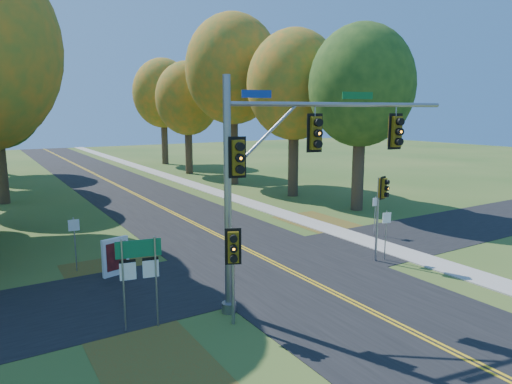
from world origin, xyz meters
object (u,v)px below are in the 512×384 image
east_signal_pole (382,198)px  info_kiosk (116,257)px  route_sign_cluster (139,265)px  traffic_mast (288,162)px

east_signal_pole → info_kiosk: 11.94m
east_signal_pole → info_kiosk: bearing=141.2°
info_kiosk → route_sign_cluster: bearing=-111.8°
info_kiosk → east_signal_pole: bearing=-38.4°
east_signal_pole → route_sign_cluster: size_ratio=1.33×
east_signal_pole → info_kiosk: size_ratio=2.44×
east_signal_pole → traffic_mast: bearing=177.9°
traffic_mast → east_signal_pole: 6.83m
traffic_mast → route_sign_cluster: traffic_mast is taller
traffic_mast → info_kiosk: bearing=136.4°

